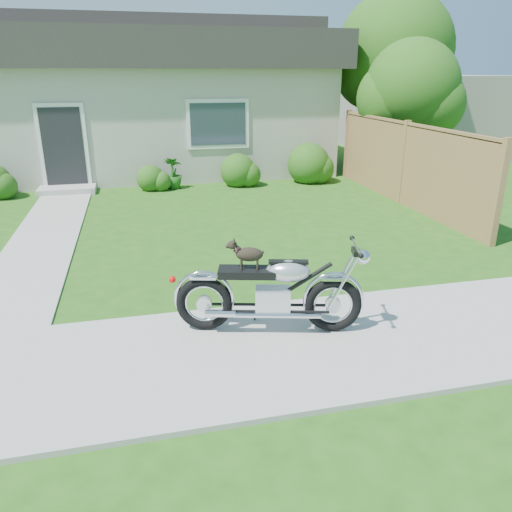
{
  "coord_description": "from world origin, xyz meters",
  "views": [
    {
      "loc": [
        0.27,
        -4.7,
        2.92
      ],
      "look_at": [
        1.64,
        1.0,
        0.75
      ],
      "focal_mm": 35.0,
      "sensor_mm": 36.0,
      "label": 1
    }
  ],
  "objects_px": {
    "house": "(122,98)",
    "potted_plant_right": "(173,173)",
    "fence": "(404,163)",
    "tree_far": "(399,56)",
    "motorcycle_with_dog": "(273,292)",
    "tree_near": "(417,92)"
  },
  "relations": [
    {
      "from": "fence",
      "to": "tree_near",
      "type": "xyz_separation_m",
      "value": [
        1.34,
        2.01,
        1.48
      ]
    },
    {
      "from": "potted_plant_right",
      "to": "fence",
      "type": "bearing_deg",
      "value": -28.78
    },
    {
      "from": "potted_plant_right",
      "to": "house",
      "type": "bearing_deg",
      "value": 109.28
    },
    {
      "from": "fence",
      "to": "tree_near",
      "type": "bearing_deg",
      "value": 56.39
    },
    {
      "from": "fence",
      "to": "house",
      "type": "bearing_deg",
      "value": 135.26
    },
    {
      "from": "tree_far",
      "to": "motorcycle_with_dog",
      "type": "distance_m",
      "value": 11.8
    },
    {
      "from": "tree_near",
      "to": "motorcycle_with_dog",
      "type": "xyz_separation_m",
      "value": [
        -5.95,
        -7.4,
        -1.88
      ]
    },
    {
      "from": "tree_far",
      "to": "potted_plant_right",
      "type": "height_order",
      "value": "tree_far"
    },
    {
      "from": "fence",
      "to": "potted_plant_right",
      "type": "xyz_separation_m",
      "value": [
        -5.1,
        2.8,
        -0.52
      ]
    },
    {
      "from": "fence",
      "to": "potted_plant_right",
      "type": "relative_size",
      "value": 7.94
    },
    {
      "from": "fence",
      "to": "tree_far",
      "type": "xyz_separation_m",
      "value": [
        1.84,
        4.08,
        2.41
      ]
    },
    {
      "from": "tree_far",
      "to": "fence",
      "type": "bearing_deg",
      "value": -114.26
    },
    {
      "from": "house",
      "to": "motorcycle_with_dog",
      "type": "height_order",
      "value": "house"
    },
    {
      "from": "tree_near",
      "to": "potted_plant_right",
      "type": "bearing_deg",
      "value": 173.01
    },
    {
      "from": "house",
      "to": "potted_plant_right",
      "type": "xyz_separation_m",
      "value": [
        1.21,
        -3.44,
        -1.74
      ]
    },
    {
      "from": "fence",
      "to": "tree_far",
      "type": "distance_m",
      "value": 5.08
    },
    {
      "from": "tree_near",
      "to": "potted_plant_right",
      "type": "height_order",
      "value": "tree_near"
    },
    {
      "from": "tree_near",
      "to": "tree_far",
      "type": "relative_size",
      "value": 0.72
    },
    {
      "from": "tree_far",
      "to": "motorcycle_with_dog",
      "type": "height_order",
      "value": "tree_far"
    },
    {
      "from": "fence",
      "to": "motorcycle_with_dog",
      "type": "bearing_deg",
      "value": -130.57
    },
    {
      "from": "tree_near",
      "to": "tree_far",
      "type": "height_order",
      "value": "tree_far"
    },
    {
      "from": "tree_near",
      "to": "potted_plant_right",
      "type": "distance_m",
      "value": 6.78
    }
  ]
}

